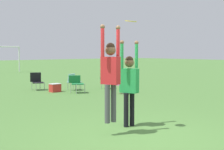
{
  "coord_description": "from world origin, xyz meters",
  "views": [
    {
      "loc": [
        -4.87,
        -4.87,
        1.87
      ],
      "look_at": [
        0.03,
        0.8,
        1.3
      ],
      "focal_mm": 50.0,
      "sensor_mm": 36.0,
      "label": 1
    }
  ],
  "objects_px": {
    "cooler_box": "(55,88)",
    "frisbee": "(131,21)",
    "camping_chair_1": "(37,80)",
    "camping_chair_0": "(122,83)",
    "person_jumping": "(110,71)",
    "camping_chair_2": "(73,80)",
    "camping_chair_5": "(106,78)",
    "camping_chair_4": "(77,82)",
    "person_defending": "(129,81)"
  },
  "relations": [
    {
      "from": "camping_chair_4",
      "to": "camping_chair_5",
      "type": "height_order",
      "value": "camping_chair_5"
    },
    {
      "from": "person_jumping",
      "to": "camping_chair_2",
      "type": "xyz_separation_m",
      "value": [
        3.92,
        7.37,
        -0.97
      ]
    },
    {
      "from": "person_defending",
      "to": "camping_chair_2",
      "type": "bearing_deg",
      "value": 137.36
    },
    {
      "from": "camping_chair_0",
      "to": "camping_chair_1",
      "type": "relative_size",
      "value": 1.01
    },
    {
      "from": "camping_chair_2",
      "to": "person_defending",
      "type": "bearing_deg",
      "value": 43.64
    },
    {
      "from": "frisbee",
      "to": "camping_chair_5",
      "type": "relative_size",
      "value": 0.32
    },
    {
      "from": "camping_chair_4",
      "to": "cooler_box",
      "type": "distance_m",
      "value": 1.11
    },
    {
      "from": "camping_chair_4",
      "to": "person_defending",
      "type": "bearing_deg",
      "value": 101.43
    },
    {
      "from": "person_jumping",
      "to": "camping_chair_5",
      "type": "height_order",
      "value": "person_jumping"
    },
    {
      "from": "person_jumping",
      "to": "cooler_box",
      "type": "xyz_separation_m",
      "value": [
        2.91,
        7.35,
        -1.24
      ]
    },
    {
      "from": "person_jumping",
      "to": "cooler_box",
      "type": "relative_size",
      "value": 4.6
    },
    {
      "from": "person_jumping",
      "to": "camping_chair_5",
      "type": "relative_size",
      "value": 2.46
    },
    {
      "from": "person_jumping",
      "to": "camping_chair_1",
      "type": "bearing_deg",
      "value": -36.29
    },
    {
      "from": "camping_chair_0",
      "to": "camping_chair_2",
      "type": "height_order",
      "value": "camping_chair_0"
    },
    {
      "from": "cooler_box",
      "to": "frisbee",
      "type": "bearing_deg",
      "value": -107.17
    },
    {
      "from": "camping_chair_4",
      "to": "camping_chair_5",
      "type": "bearing_deg",
      "value": -134.86
    },
    {
      "from": "camping_chair_4",
      "to": "cooler_box",
      "type": "bearing_deg",
      "value": -22.92
    },
    {
      "from": "camping_chair_1",
      "to": "camping_chair_5",
      "type": "xyz_separation_m",
      "value": [
        2.89,
        -1.74,
        0.06
      ]
    },
    {
      "from": "camping_chair_2",
      "to": "camping_chair_5",
      "type": "height_order",
      "value": "camping_chair_5"
    },
    {
      "from": "person_jumping",
      "to": "camping_chair_5",
      "type": "xyz_separation_m",
      "value": [
        5.51,
        6.82,
        -0.91
      ]
    },
    {
      "from": "person_defending",
      "to": "camping_chair_5",
      "type": "height_order",
      "value": "person_defending"
    },
    {
      "from": "camping_chair_1",
      "to": "cooler_box",
      "type": "relative_size",
      "value": 1.8
    },
    {
      "from": "camping_chair_2",
      "to": "camping_chair_5",
      "type": "relative_size",
      "value": 0.9
    },
    {
      "from": "cooler_box",
      "to": "camping_chair_1",
      "type": "bearing_deg",
      "value": 103.2
    },
    {
      "from": "frisbee",
      "to": "camping_chair_4",
      "type": "bearing_deg",
      "value": 66.1
    },
    {
      "from": "person_defending",
      "to": "camping_chair_5",
      "type": "bearing_deg",
      "value": 125.25
    },
    {
      "from": "camping_chair_0",
      "to": "camping_chair_5",
      "type": "height_order",
      "value": "camping_chair_5"
    },
    {
      "from": "camping_chair_1",
      "to": "cooler_box",
      "type": "xyz_separation_m",
      "value": [
        0.29,
        -1.22,
        -0.28
      ]
    },
    {
      "from": "camping_chair_0",
      "to": "cooler_box",
      "type": "height_order",
      "value": "camping_chair_0"
    },
    {
      "from": "person_defending",
      "to": "cooler_box",
      "type": "bearing_deg",
      "value": 144.61
    },
    {
      "from": "camping_chair_1",
      "to": "cooler_box",
      "type": "bearing_deg",
      "value": 128.47
    },
    {
      "from": "camping_chair_2",
      "to": "camping_chair_4",
      "type": "relative_size",
      "value": 0.97
    },
    {
      "from": "camping_chair_0",
      "to": "camping_chair_4",
      "type": "distance_m",
      "value": 2.05
    },
    {
      "from": "frisbee",
      "to": "camping_chair_4",
      "type": "relative_size",
      "value": 0.34
    },
    {
      "from": "camping_chair_0",
      "to": "camping_chair_2",
      "type": "distance_m",
      "value": 2.61
    },
    {
      "from": "camping_chair_5",
      "to": "person_jumping",
      "type": "bearing_deg",
      "value": 60.16
    },
    {
      "from": "person_jumping",
      "to": "camping_chair_2",
      "type": "relative_size",
      "value": 2.74
    },
    {
      "from": "person_jumping",
      "to": "camping_chair_0",
      "type": "bearing_deg",
      "value": -63.91
    },
    {
      "from": "camping_chair_2",
      "to": "camping_chair_4",
      "type": "height_order",
      "value": "camping_chair_2"
    },
    {
      "from": "person_defending",
      "to": "camping_chair_4",
      "type": "relative_size",
      "value": 2.63
    },
    {
      "from": "camping_chair_4",
      "to": "camping_chair_0",
      "type": "bearing_deg",
      "value": 166.9
    },
    {
      "from": "person_defending",
      "to": "person_jumping",
      "type": "bearing_deg",
      "value": -90.0
    },
    {
      "from": "person_jumping",
      "to": "frisbee",
      "type": "xyz_separation_m",
      "value": [
        0.64,
        0.02,
        1.13
      ]
    },
    {
      "from": "person_jumping",
      "to": "camping_chair_5",
      "type": "distance_m",
      "value": 8.82
    },
    {
      "from": "camping_chair_2",
      "to": "camping_chair_1",
      "type": "bearing_deg",
      "value": -65.67
    },
    {
      "from": "person_jumping",
      "to": "frisbee",
      "type": "height_order",
      "value": "frisbee"
    },
    {
      "from": "camping_chair_2",
      "to": "camping_chair_5",
      "type": "xyz_separation_m",
      "value": [
        1.59,
        -0.55,
        0.06
      ]
    },
    {
      "from": "camping_chair_0",
      "to": "cooler_box",
      "type": "distance_m",
      "value": 3.13
    },
    {
      "from": "person_jumping",
      "to": "person_defending",
      "type": "bearing_deg",
      "value": -90.0
    },
    {
      "from": "person_defending",
      "to": "cooler_box",
      "type": "relative_size",
      "value": 4.55
    }
  ]
}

